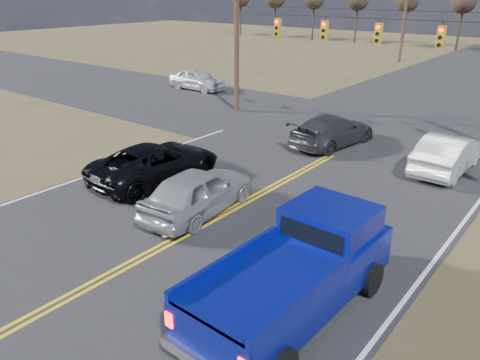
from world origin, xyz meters
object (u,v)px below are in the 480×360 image
Objects in this scene: black_suv at (156,162)px; pickup_truck at (298,271)px; white_car_queue at (448,153)px; dgrey_car_queue at (333,131)px; cross_car_west at (197,79)px; silver_suv at (198,191)px.

pickup_truck is at bearing 160.92° from black_suv.
white_car_queue is 0.96× the size of dgrey_car_queue.
cross_car_west is (-20.58, 6.13, -0.01)m from white_car_queue.
dgrey_car_queue is (-5.62, 0.18, -0.07)m from white_car_queue.
black_suv is at bearing 160.19° from pickup_truck.
pickup_truck is 13.55m from dgrey_car_queue.
silver_suv is at bearing 98.55° from dgrey_car_queue.
dgrey_car_queue is at bearing 116.37° from pickup_truck.
white_car_queue is at bearing 91.86° from pickup_truck.
cross_car_west is at bearing -52.04° from silver_suv.
dgrey_car_queue is (-5.62, 12.32, -0.36)m from pickup_truck.
black_suv is (-3.40, 1.09, -0.04)m from silver_suv.
cross_car_west is at bearing 140.23° from pickup_truck.
black_suv is 1.14× the size of white_car_queue.
cross_car_west reaches higher than dgrey_car_queue.
pickup_truck reaches higher than dgrey_car_queue.
silver_suv is at bearing -137.22° from cross_car_west.
silver_suv reaches higher than white_car_queue.
silver_suv reaches higher than cross_car_west.
pickup_truck is at bearing 150.62° from silver_suv.
black_suv is at bearing 44.42° from white_car_queue.
pickup_truck is 6.16m from silver_suv.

